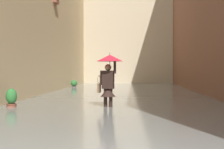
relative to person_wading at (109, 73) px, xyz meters
name	(u,v)px	position (x,y,z in m)	size (l,w,h in m)	color
ground_plane	(123,99)	(-0.27, -5.27, -1.33)	(65.20, 65.20, 0.00)	slate
flood_water	(123,97)	(-0.27, -5.27, -1.23)	(8.65, 32.08, 0.20)	slate
building_facade_right	(26,8)	(4.55, -5.26, 3.17)	(2.04, 30.08, 9.00)	tan
building_facade_far	(128,10)	(-0.27, -19.21, 5.48)	(11.45, 1.80, 13.62)	beige
person_wading	(109,73)	(0.00, 0.00, 0.00)	(0.87, 0.87, 2.00)	#2D2319
potted_plant_far_right	(11,100)	(3.19, 0.30, -0.90)	(0.36, 0.36, 0.82)	brown
potted_plant_near_right	(74,84)	(3.24, -11.27, -0.92)	(0.44, 0.44, 0.71)	#66605B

